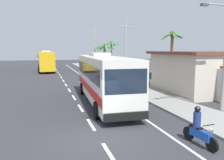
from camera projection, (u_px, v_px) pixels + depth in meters
ground_plane at (98, 136)px, 10.62m from camera, size 160.00×160.00×0.00m
sidewalk_kerb at (142, 90)px, 22.05m from camera, size 3.20×90.00×0.14m
lane_markings at (85, 86)px, 25.17m from camera, size 3.39×71.00×0.01m
boundary_wall at (158, 73)px, 26.77m from camera, size 0.24×60.00×2.59m
coach_bus_foreground at (103, 77)px, 17.21m from camera, size 3.33×11.94×3.79m
coach_bus_far_lane at (46, 61)px, 41.87m from camera, size 3.20×11.11×3.86m
motorcycle_beside_bus at (106, 79)px, 25.64m from camera, size 0.56×1.96×1.65m
motorcycle_trailing at (199, 130)px, 9.54m from camera, size 0.56×1.96×1.67m
pedestrian_near_kerb at (125, 75)px, 26.89m from camera, size 0.36×0.36×1.69m
pedestrian_midwalk at (116, 73)px, 29.29m from camera, size 0.36×0.36×1.68m
utility_pole_mid at (125, 48)px, 31.59m from camera, size 2.20×0.24×8.21m
utility_pole_far at (95, 45)px, 49.06m from camera, size 2.37×0.24×9.51m
palm_nearest at (105, 51)px, 38.55m from camera, size 3.73×3.67×5.08m
palm_second at (172, 47)px, 24.01m from camera, size 2.68×2.66×6.03m
palm_third at (104, 51)px, 48.44m from camera, size 3.90×3.74×5.17m
palm_fourth at (112, 49)px, 44.37m from camera, size 3.23×3.21×5.74m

